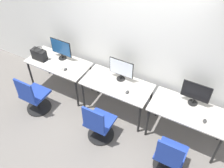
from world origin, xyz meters
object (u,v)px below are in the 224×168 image
object	(u,v)px
monitor_center	(121,69)
keyboard_center	(113,88)
mouse_left	(65,69)
handbag	(39,54)
keyboard_left	(54,65)
mouse_right	(205,121)
monitor_left	(61,49)
office_chair_right	(169,157)
mouse_center	(127,92)
monitor_right	(196,93)
keyboard_right	(188,114)
office_chair_left	(34,98)
office_chair_center	(99,125)

from	to	relation	value
monitor_center	keyboard_center	bearing A→B (deg)	-90.00
mouse_left	handbag	distance (m)	0.66
keyboard_left	mouse_left	distance (m)	0.27
keyboard_left	mouse_right	xyz separation A→B (m)	(2.91, 0.02, 0.01)
monitor_left	mouse_right	world-z (taller)	monitor_left
mouse_right	office_chair_right	distance (m)	0.78
office_chair_right	mouse_center	bearing A→B (deg)	149.58
monitor_right	keyboard_right	distance (m)	0.36
monitor_right	office_chair_right	xyz separation A→B (m)	(-0.02, -0.91, -0.61)
monitor_left	mouse_center	world-z (taller)	monitor_left
office_chair_left	office_chair_right	distance (m)	2.69
monitor_left	keyboard_center	size ratio (longest dim) A/B	1.13
monitor_left	mouse_right	distance (m)	2.93
office_chair_center	office_chair_right	bearing A→B (deg)	-0.44
mouse_left	keyboard_right	size ratio (longest dim) A/B	0.22
mouse_right	monitor_right	bearing A→B (deg)	132.15
office_chair_right	mouse_left	bearing A→B (deg)	165.82
keyboard_center	mouse_center	xyz separation A→B (m)	(0.26, 0.02, 0.01)
mouse_center	office_chair_center	xyz separation A→B (m)	(-0.23, -0.60, -0.39)
mouse_right	keyboard_right	bearing A→B (deg)	176.28
keyboard_left	office_chair_center	world-z (taller)	office_chair_center
keyboard_left	office_chair_left	xyz separation A→B (m)	(-0.07, -0.61, -0.39)
office_chair_center	keyboard_right	xyz separation A→B (m)	(1.29, 0.62, 0.39)
monitor_left	keyboard_center	xyz separation A→B (m)	(1.32, -0.28, -0.23)
mouse_left	handbag	xyz separation A→B (m)	(-0.65, 0.03, 0.10)
mouse_center	monitor_right	world-z (taller)	monitor_right
mouse_left	monitor_right	world-z (taller)	monitor_right
office_chair_left	office_chair_center	distance (m)	1.42
handbag	office_chair_right	bearing A→B (deg)	-11.82
handbag	mouse_right	bearing A→B (deg)	-0.23
monitor_left	mouse_center	xyz separation A→B (m)	(1.58, -0.26, -0.22)
office_chair_left	monitor_right	world-z (taller)	monitor_right
keyboard_center	monitor_right	world-z (taller)	monitor_right
mouse_right	handbag	bearing A→B (deg)	179.77
monitor_left	monitor_center	bearing A→B (deg)	0.30
office_chair_left	office_chair_right	xyz separation A→B (m)	(2.69, 0.02, 0.00)
mouse_left	monitor_center	bearing A→B (deg)	14.92
monitor_right	office_chair_right	world-z (taller)	monitor_right
office_chair_left	office_chair_right	world-z (taller)	same
monitor_left	monitor_center	xyz separation A→B (m)	(1.32, 0.01, 0.00)
keyboard_center	office_chair_right	bearing A→B (deg)	-24.36
monitor_left	keyboard_left	world-z (taller)	monitor_left
keyboard_left	mouse_left	bearing A→B (deg)	0.48
monitor_left	mouse_right	size ratio (longest dim) A/B	5.15
office_chair_center	mouse_right	distance (m)	1.72
mouse_left	keyboard_right	world-z (taller)	mouse_left
monitor_left	monitor_right	size ratio (longest dim) A/B	1.00
monitor_right	keyboard_right	xyz separation A→B (m)	(0.00, -0.28, -0.23)
keyboard_center	monitor_left	bearing A→B (deg)	168.10
monitor_left	office_chair_right	xyz separation A→B (m)	(2.62, -0.87, -0.61)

